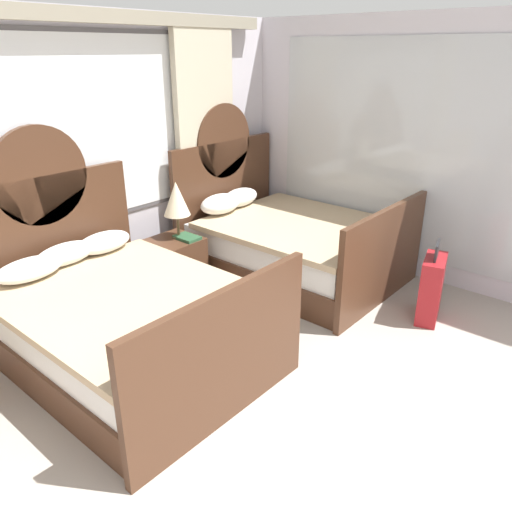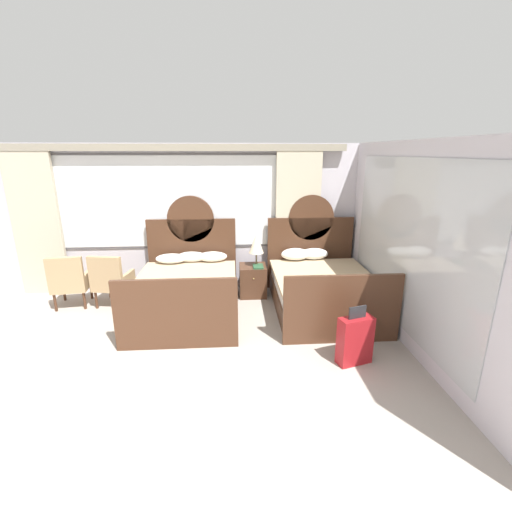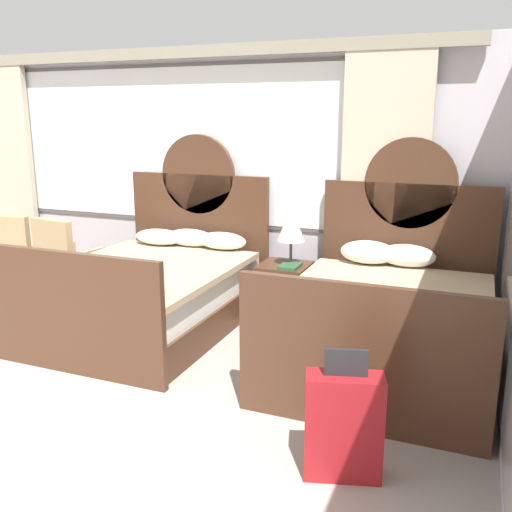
{
  "view_description": "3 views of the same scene",
  "coord_description": "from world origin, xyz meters",
  "px_view_note": "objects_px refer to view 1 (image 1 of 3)",
  "views": [
    {
      "loc": [
        -1.54,
        0.08,
        2.36
      ],
      "look_at": [
        1.24,
        2.45,
        0.82
      ],
      "focal_mm": 34.63,
      "sensor_mm": 36.0,
      "label": 1
    },
    {
      "loc": [
        1.14,
        -2.28,
        2.55
      ],
      "look_at": [
        1.49,
        2.92,
        1.0
      ],
      "focal_mm": 24.69,
      "sensor_mm": 36.0,
      "label": 2
    },
    {
      "loc": [
        3.21,
        -1.27,
        1.98
      ],
      "look_at": [
        1.48,
        3.03,
        0.82
      ],
      "focal_mm": 39.28,
      "sensor_mm": 36.0,
      "label": 3
    }
  ],
  "objects_px": {
    "bed_near_mirror": "(290,242)",
    "suitcase_on_floor": "(431,288)",
    "nightstand_between_beds": "(176,264)",
    "table_lamp_on_nightstand": "(176,199)",
    "book_on_nightstand": "(187,237)",
    "bed_near_window": "(123,319)"
  },
  "relations": [
    {
      "from": "bed_near_window",
      "to": "bed_near_mirror",
      "type": "xyz_separation_m",
      "value": [
        2.22,
        -0.0,
        -0.0
      ]
    },
    {
      "from": "table_lamp_on_nightstand",
      "to": "suitcase_on_floor",
      "type": "xyz_separation_m",
      "value": [
        1.07,
        -2.27,
        -0.66
      ]
    },
    {
      "from": "bed_near_window",
      "to": "table_lamp_on_nightstand",
      "type": "xyz_separation_m",
      "value": [
        1.18,
        0.65,
        0.6
      ]
    },
    {
      "from": "bed_near_window",
      "to": "suitcase_on_floor",
      "type": "relative_size",
      "value": 2.84
    },
    {
      "from": "table_lamp_on_nightstand",
      "to": "book_on_nightstand",
      "type": "xyz_separation_m",
      "value": [
        0.03,
        -0.1,
        -0.39
      ]
    },
    {
      "from": "book_on_nightstand",
      "to": "nightstand_between_beds",
      "type": "bearing_deg",
      "value": 133.24
    },
    {
      "from": "suitcase_on_floor",
      "to": "book_on_nightstand",
      "type": "bearing_deg",
      "value": 115.68
    },
    {
      "from": "nightstand_between_beds",
      "to": "table_lamp_on_nightstand",
      "type": "bearing_deg",
      "value": 1.9
    },
    {
      "from": "bed_near_mirror",
      "to": "table_lamp_on_nightstand",
      "type": "xyz_separation_m",
      "value": [
        -1.04,
        0.66,
        0.6
      ]
    },
    {
      "from": "table_lamp_on_nightstand",
      "to": "nightstand_between_beds",
      "type": "bearing_deg",
      "value": -178.1
    },
    {
      "from": "book_on_nightstand",
      "to": "suitcase_on_floor",
      "type": "relative_size",
      "value": 0.34
    },
    {
      "from": "nightstand_between_beds",
      "to": "table_lamp_on_nightstand",
      "type": "xyz_separation_m",
      "value": [
        0.06,
        0.0,
        0.69
      ]
    },
    {
      "from": "nightstand_between_beds",
      "to": "bed_near_window",
      "type": "bearing_deg",
      "value": -149.66
    },
    {
      "from": "nightstand_between_beds",
      "to": "suitcase_on_floor",
      "type": "height_order",
      "value": "suitcase_on_floor"
    },
    {
      "from": "table_lamp_on_nightstand",
      "to": "book_on_nightstand",
      "type": "distance_m",
      "value": 0.4
    },
    {
      "from": "bed_near_window",
      "to": "book_on_nightstand",
      "type": "xyz_separation_m",
      "value": [
        1.2,
        0.55,
        0.21
      ]
    },
    {
      "from": "nightstand_between_beds",
      "to": "suitcase_on_floor",
      "type": "distance_m",
      "value": 2.53
    },
    {
      "from": "bed_near_window",
      "to": "suitcase_on_floor",
      "type": "distance_m",
      "value": 2.77
    },
    {
      "from": "bed_near_mirror",
      "to": "suitcase_on_floor",
      "type": "height_order",
      "value": "bed_near_mirror"
    },
    {
      "from": "bed_near_window",
      "to": "nightstand_between_beds",
      "type": "bearing_deg",
      "value": 30.34
    },
    {
      "from": "table_lamp_on_nightstand",
      "to": "suitcase_on_floor",
      "type": "height_order",
      "value": "table_lamp_on_nightstand"
    },
    {
      "from": "bed_near_mirror",
      "to": "book_on_nightstand",
      "type": "distance_m",
      "value": 1.18
    }
  ]
}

